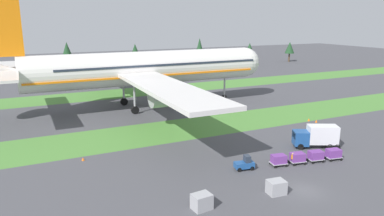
{
  "coord_description": "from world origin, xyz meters",
  "views": [
    {
      "loc": [
        -28.83,
        -29.32,
        19.65
      ],
      "look_at": [
        -1.31,
        27.83,
        4.0
      ],
      "focal_mm": 33.79,
      "sensor_mm": 36.0,
      "label": 1
    }
  ],
  "objects": [
    {
      "name": "distant_tree_line",
      "position": [
        -1.77,
        105.82,
        7.03
      ],
      "size": [
        179.42,
        8.41,
        12.14
      ],
      "color": "#4C3823",
      "rests_on": "ground"
    },
    {
      "name": "cargo_dolly_fourth",
      "position": [
        10.6,
        5.74,
        0.92
      ],
      "size": [
        2.44,
        1.88,
        1.55
      ],
      "rotation": [
        0.0,
        0.0,
        1.39
      ],
      "color": "#A3A3A8",
      "rests_on": "ground"
    },
    {
      "name": "cargo_dolly_lead",
      "position": [
        2.05,
        7.34,
        0.92
      ],
      "size": [
        2.44,
        1.88,
        1.55
      ],
      "rotation": [
        0.0,
        0.0,
        1.39
      ],
      "color": "#A3A3A8",
      "rests_on": "ground"
    },
    {
      "name": "uld_container_1",
      "position": [
        -3.49,
        0.86,
        0.82
      ],
      "size": [
        2.17,
        1.82,
        1.64
      ],
      "primitive_type": "cube",
      "rotation": [
        0.0,
        0.0,
        -0.11
      ],
      "color": "#A3A3A8",
      "rests_on": "ground"
    },
    {
      "name": "catering_truck",
      "position": [
        11.99,
        10.59,
        1.95
      ],
      "size": [
        7.24,
        5.19,
        3.58
      ],
      "rotation": [
        0.0,
        0.0,
        1.1
      ],
      "color": "#1E4C8E",
      "rests_on": "ground"
    },
    {
      "name": "ground_crew_marshaller",
      "position": [
        4.0,
        6.79,
        0.95
      ],
      "size": [
        0.36,
        0.56,
        1.74
      ],
      "rotation": [
        0.0,
        0.0,
        1.48
      ],
      "color": "black",
      "rests_on": "ground"
    },
    {
      "name": "cargo_dolly_second",
      "position": [
        4.9,
        6.8,
        0.92
      ],
      "size": [
        2.44,
        1.88,
        1.55
      ],
      "rotation": [
        0.0,
        0.0,
        1.39
      ],
      "color": "#A3A3A8",
      "rests_on": "ground"
    },
    {
      "name": "grass_strip_far",
      "position": [
        0.0,
        65.99,
        0.0
      ],
      "size": [
        320.0,
        12.61,
        0.01
      ],
      "primitive_type": "cube",
      "color": "#4C8438",
      "rests_on": "ground"
    },
    {
      "name": "airliner",
      "position": [
        -4.85,
        47.39,
        9.09
      ],
      "size": [
        62.77,
        77.38,
        25.33
      ],
      "rotation": [
        0.0,
        0.0,
        -1.58
      ],
      "color": "silver",
      "rests_on": "ground"
    },
    {
      "name": "baggage_tug",
      "position": [
        -2.89,
        8.26,
        0.81
      ],
      "size": [
        2.79,
        1.76,
        1.97
      ],
      "rotation": [
        0.0,
        0.0,
        1.39
      ],
      "color": "#1E4C8E",
      "rests_on": "ground"
    },
    {
      "name": "taxiway_marker_1",
      "position": [
        -21.91,
        20.95,
        0.23
      ],
      "size": [
        0.44,
        0.44,
        0.45
      ],
      "primitive_type": "cone",
      "color": "orange",
      "rests_on": "ground"
    },
    {
      "name": "cargo_dolly_third",
      "position": [
        7.75,
        6.27,
        0.92
      ],
      "size": [
        2.44,
        1.88,
        1.55
      ],
      "rotation": [
        0.0,
        0.0,
        1.39
      ],
      "color": "#A3A3A8",
      "rests_on": "ground"
    },
    {
      "name": "uld_container_0",
      "position": [
        -12.82,
        1.53,
        0.85
      ],
      "size": [
        2.14,
        1.78,
        1.69
      ],
      "primitive_type": "cube",
      "rotation": [
        0.0,
        0.0,
        0.1
      ],
      "color": "#A3A3A8",
      "rests_on": "ground"
    },
    {
      "name": "taxiway_marker_0",
      "position": [
        21.96,
        22.69,
        0.28
      ],
      "size": [
        0.44,
        0.44,
        0.55
      ],
      "primitive_type": "cone",
      "color": "orange",
      "rests_on": "ground"
    },
    {
      "name": "grass_strip_near",
      "position": [
        0.0,
        28.77,
        0.0
      ],
      "size": [
        320.0,
        12.61,
        0.01
      ],
      "primitive_type": "cube",
      "color": "#4C8438",
      "rests_on": "ground"
    },
    {
      "name": "ground_plane",
      "position": [
        0.0,
        0.0,
        0.0
      ],
      "size": [
        400.0,
        400.0,
        0.0
      ],
      "primitive_type": "plane",
      "color": "#47474C"
    },
    {
      "name": "taxiway_marker_2",
      "position": [
        22.51,
        21.27,
        0.28
      ],
      "size": [
        0.44,
        0.44,
        0.56
      ],
      "primitive_type": "cone",
      "color": "orange",
      "rests_on": "ground"
    }
  ]
}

